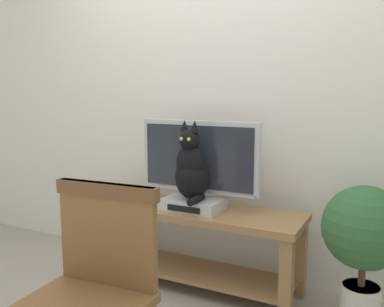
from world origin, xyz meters
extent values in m
cube|color=silver|center=(0.00, 0.83, 1.40)|extent=(7.00, 0.12, 2.80)
cube|color=olive|center=(-0.02, 0.46, 0.51)|extent=(1.39, 0.44, 0.04)
cube|color=olive|center=(-0.67, 0.29, 0.24)|extent=(0.07, 0.07, 0.49)
cube|color=olive|center=(0.62, 0.29, 0.24)|extent=(0.07, 0.07, 0.49)
cube|color=olive|center=(-0.67, 0.63, 0.24)|extent=(0.07, 0.07, 0.49)
cube|color=olive|center=(0.62, 0.63, 0.24)|extent=(0.07, 0.07, 0.49)
cube|color=olive|center=(-0.02, 0.46, 0.10)|extent=(1.29, 0.36, 0.02)
cube|color=#B7B7BC|center=(-0.02, 0.51, 0.54)|extent=(0.34, 0.20, 0.03)
cube|color=#B7B7BC|center=(-0.02, 0.51, 0.59)|extent=(0.06, 0.04, 0.07)
cube|color=#B7B7BC|center=(-0.02, 0.51, 0.86)|extent=(0.81, 0.05, 0.46)
cube|color=#232833|center=(-0.02, 0.48, 0.86)|extent=(0.75, 0.01, 0.40)
sphere|color=#2672F2|center=(0.37, 0.48, 0.64)|extent=(0.01, 0.01, 0.01)
cube|color=#BCBCC1|center=(-0.02, 0.41, 0.57)|extent=(0.37, 0.24, 0.07)
cube|color=black|center=(-0.02, 0.29, 0.57)|extent=(0.22, 0.01, 0.04)
ellipsoid|color=black|center=(-0.02, 0.41, 0.74)|extent=(0.22, 0.22, 0.28)
ellipsoid|color=black|center=(-0.02, 0.38, 0.83)|extent=(0.18, 0.15, 0.25)
sphere|color=black|center=(-0.02, 0.37, 0.98)|extent=(0.13, 0.13, 0.13)
cone|color=black|center=(-0.06, 0.37, 1.06)|extent=(0.06, 0.06, 0.07)
cone|color=black|center=(0.01, 0.37, 1.06)|extent=(0.06, 0.06, 0.07)
sphere|color=#B2C64C|center=(-0.05, 0.31, 0.99)|extent=(0.02, 0.02, 0.02)
sphere|color=#B2C64C|center=(0.01, 0.31, 0.99)|extent=(0.02, 0.02, 0.02)
cylinder|color=black|center=(0.04, 0.33, 0.62)|extent=(0.05, 0.18, 0.04)
cube|color=brown|center=(0.07, -0.55, 0.68)|extent=(0.46, 0.06, 0.44)
cube|color=brown|center=(0.07, -0.55, 0.87)|extent=(0.48, 0.07, 0.06)
cube|color=#B2332D|center=(-0.56, 0.45, 0.55)|extent=(0.25, 0.21, 0.03)
cube|color=beige|center=(-0.56, 0.46, 0.58)|extent=(0.21, 0.17, 0.03)
cylinder|color=#332319|center=(1.00, 0.38, 0.25)|extent=(0.19, 0.19, 0.02)
cylinder|color=#4C3823|center=(1.00, 0.38, 0.33)|extent=(0.04, 0.04, 0.14)
sphere|color=#2D5B33|center=(1.00, 0.38, 0.58)|extent=(0.44, 0.44, 0.44)
camera|label=1|loc=(1.15, -1.90, 1.28)|focal=39.51mm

